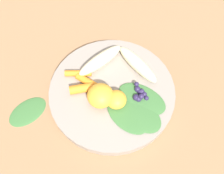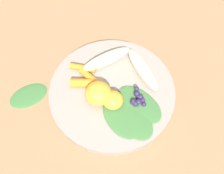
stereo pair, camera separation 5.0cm
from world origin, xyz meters
name	(u,v)px [view 2 (the right image)]	position (x,y,z in m)	size (l,w,h in m)	color
ground_plane	(112,94)	(0.00, 0.00, 0.00)	(2.40, 2.40, 0.00)	#99704C
bowl	(112,92)	(0.00, 0.00, 0.01)	(0.28, 0.28, 0.02)	gray
banana_peeled_left	(107,59)	(0.07, -0.02, 0.04)	(0.12, 0.03, 0.03)	beige
banana_peeled_right	(142,69)	(0.01, -0.08, 0.04)	(0.12, 0.03, 0.03)	beige
orange_segment_near	(113,100)	(-0.03, 0.01, 0.04)	(0.04, 0.04, 0.03)	#F4A833
orange_segment_far	(98,93)	(-0.01, 0.03, 0.05)	(0.06, 0.06, 0.04)	#F4A833
carrot_front	(83,68)	(0.08, 0.04, 0.03)	(0.01, 0.01, 0.06)	orange
carrot_mid_left	(90,78)	(0.04, 0.03, 0.03)	(0.02, 0.02, 0.06)	orange
carrot_mid_right	(82,83)	(0.04, 0.05, 0.03)	(0.02, 0.02, 0.05)	orange
blueberry_pile	(138,99)	(-0.05, -0.04, 0.03)	(0.05, 0.03, 0.02)	#2D234C
kale_leaf_left	(121,117)	(-0.07, 0.01, 0.03)	(0.10, 0.06, 0.01)	#3D7038
kale_leaf_right	(134,120)	(-0.09, -0.01, 0.03)	(0.09, 0.06, 0.01)	#3D7038
kale_leaf_rear	(139,104)	(-0.06, -0.04, 0.03)	(0.11, 0.06, 0.01)	#3D7038
kale_leaf_stray	(28,95)	(0.08, 0.17, 0.00)	(0.09, 0.06, 0.01)	#3D7038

